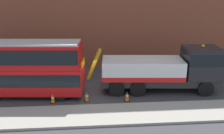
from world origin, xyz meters
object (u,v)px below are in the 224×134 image
double_decker_bus (8,66)px  traffic_cone_near_bus (53,98)px  traffic_cone_midway (87,97)px  recovery_tow_truck (165,69)px  traffic_cone_near_truck (127,97)px

double_decker_bus → traffic_cone_near_bus: double_decker_bus is taller
traffic_cone_midway → double_decker_bus: bearing=164.3°
traffic_cone_midway → recovery_tow_truck: bearing=14.6°
recovery_tow_truck → traffic_cone_near_truck: size_ratio=14.20×
traffic_cone_near_truck → traffic_cone_near_bus: bearing=178.8°
recovery_tow_truck → traffic_cone_near_bus: (-8.41, -1.67, -1.42)m
traffic_cone_near_truck → traffic_cone_midway: bearing=175.8°
traffic_cone_midway → traffic_cone_near_bus: bearing=-177.7°
recovery_tow_truck → traffic_cone_near_truck: (-3.19, -1.78, -1.42)m
double_decker_bus → traffic_cone_midway: double_decker_bus is taller
double_decker_bus → traffic_cone_midway: size_ratio=15.52×
double_decker_bus → traffic_cone_near_bus: 4.22m
traffic_cone_near_bus → traffic_cone_near_truck: same height
recovery_tow_truck → traffic_cone_near_truck: 3.92m
recovery_tow_truck → traffic_cone_midway: size_ratio=14.20×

